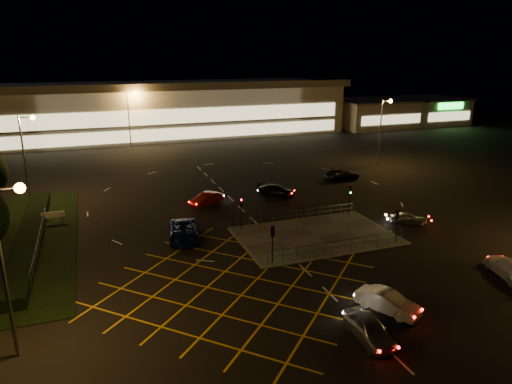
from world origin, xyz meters
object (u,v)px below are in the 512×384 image
object	(u,v)px
car_left_blue	(184,231)
car_far_dkgrey	(276,191)
signal_sw	(273,237)
signal_ne	(350,194)
car_right_silver	(408,218)
car_approach_white	(511,268)
car_circ_red	(207,199)
signal_nw	(241,207)
car_near_silver	(369,328)
car_queue_white	(387,302)
signal_se	(398,219)
car_east_grey	(341,174)

from	to	relation	value
car_left_blue	car_far_dkgrey	distance (m)	16.27
signal_sw	signal_ne	xyz separation A→B (m)	(12.00, 7.99, 0.00)
car_far_dkgrey	car_right_silver	xyz separation A→B (m)	(8.76, -13.43, -0.04)
car_far_dkgrey	car_approach_white	world-z (taller)	car_approach_white
car_circ_red	signal_nw	bearing A→B (deg)	-21.03
signal_ne	car_near_silver	bearing A→B (deg)	-118.18
signal_ne	car_circ_red	world-z (taller)	signal_ne
signal_ne	car_queue_white	world-z (taller)	signal_ne
signal_nw	car_left_blue	bearing A→B (deg)	-176.01
car_near_silver	car_queue_white	distance (m)	3.63
signal_se	car_near_silver	distance (m)	15.64
car_near_silver	car_right_silver	bearing A→B (deg)	49.20
car_approach_white	car_queue_white	bearing A→B (deg)	19.99
signal_ne	signal_nw	bearing A→B (deg)	180.00
signal_ne	car_circ_red	size ratio (longest dim) A/B	0.76
car_near_silver	car_east_grey	bearing A→B (deg)	65.37
car_left_blue	car_far_dkgrey	xyz separation A→B (m)	(13.19, 9.53, -0.12)
signal_se	car_circ_red	world-z (taller)	signal_se
car_circ_red	car_near_silver	bearing A→B (deg)	-23.31
car_circ_red	car_east_grey	distance (m)	20.40
signal_se	car_east_grey	world-z (taller)	signal_se
car_near_silver	car_approach_white	bearing A→B (deg)	14.98
car_circ_red	car_queue_white	bearing A→B (deg)	-16.69
car_right_silver	car_east_grey	xyz separation A→B (m)	(2.50, 17.36, 0.11)
signal_ne	car_near_silver	distance (m)	22.19
car_queue_white	car_approach_white	size ratio (longest dim) A/B	0.84
signal_nw	car_approach_white	xyz separation A→B (m)	(16.25, -16.43, -1.63)
signal_ne	car_far_dkgrey	size ratio (longest dim) A/B	0.69
signal_ne	car_circ_red	xyz separation A→B (m)	(-13.21, 8.78, -1.69)
signal_se	car_far_dkgrey	distance (m)	17.79
car_right_silver	car_circ_red	world-z (taller)	car_circ_red
car_left_blue	car_near_silver	bearing A→B (deg)	-59.43
signal_sw	signal_nw	distance (m)	7.99
signal_ne	car_queue_white	size ratio (longest dim) A/B	0.74
car_right_silver	car_circ_red	xyz separation A→B (m)	(-17.44, 13.07, 0.06)
signal_nw	car_far_dkgrey	xyz separation A→B (m)	(7.47, 9.13, -1.71)
car_queue_white	car_left_blue	size ratio (longest dim) A/B	0.75
signal_sw	signal_se	bearing A→B (deg)	-180.00
car_far_dkgrey	car_approach_white	distance (m)	27.03
signal_se	car_queue_white	xyz separation A→B (m)	(-7.58, -9.30, -1.67)
car_left_blue	car_approach_white	xyz separation A→B (m)	(21.96, -16.03, -0.04)
car_circ_red	car_east_grey	xyz separation A→B (m)	(19.94, 4.29, 0.04)
signal_ne	car_right_silver	size ratio (longest dim) A/B	0.87
car_right_silver	car_approach_white	bearing A→B (deg)	-151.46
car_near_silver	car_far_dkgrey	bearing A→B (deg)	81.50
car_queue_white	car_right_silver	xyz separation A→B (m)	(11.81, 13.00, -0.08)
signal_sw	car_circ_red	world-z (taller)	signal_sw
car_queue_white	car_circ_red	distance (m)	26.67
signal_se	car_left_blue	world-z (taller)	signal_se
car_left_blue	car_right_silver	world-z (taller)	car_left_blue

